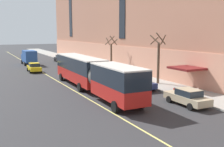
# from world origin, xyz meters

# --- Properties ---
(ground_plane) EXTENTS (260.00, 260.00, 0.00)m
(ground_plane) POSITION_xyz_m (0.00, 0.00, 0.00)
(ground_plane) COLOR #303033
(sidewalk) EXTENTS (4.73, 160.00, 0.15)m
(sidewalk) POSITION_xyz_m (9.25, 3.00, 0.07)
(sidewalk) COLOR #9E9B93
(sidewalk) RESTS_ON ground
(city_bus) EXTENTS (3.28, 20.17, 3.68)m
(city_bus) POSITION_xyz_m (0.07, 0.61, 2.13)
(city_bus) COLOR red
(city_bus) RESTS_ON ground
(parked_car_black_1) EXTENTS (2.07, 4.65, 1.56)m
(parked_car_black_1) POSITION_xyz_m (5.68, 32.06, 0.78)
(parked_car_black_1) COLOR black
(parked_car_black_1) RESTS_ON ground
(parked_car_champagne_2) EXTENTS (2.07, 4.64, 1.56)m
(parked_car_champagne_2) POSITION_xyz_m (5.56, -8.93, 0.78)
(parked_car_champagne_2) COLOR #BCAD89
(parked_car_champagne_2) RESTS_ON ground
(parked_car_champagne_3) EXTENTS (1.97, 4.33, 1.56)m
(parked_car_champagne_3) POSITION_xyz_m (5.77, 18.61, 0.78)
(parked_car_champagne_3) COLOR #BCAD89
(parked_car_champagne_3) RESTS_ON ground
(parked_car_black_4) EXTENTS (1.98, 4.62, 1.56)m
(parked_car_black_4) POSITION_xyz_m (5.56, 25.23, 0.78)
(parked_car_black_4) COLOR black
(parked_car_black_4) RESTS_ON ground
(parked_car_navy_5) EXTENTS (2.04, 4.59, 1.56)m
(parked_car_navy_5) POSITION_xyz_m (5.70, -1.03, 0.78)
(parked_car_navy_5) COLOR navy
(parked_car_navy_5) RESTS_ON ground
(parked_car_white_6) EXTENTS (2.04, 4.27, 1.56)m
(parked_car_white_6) POSITION_xyz_m (5.74, 9.65, 0.78)
(parked_car_white_6) COLOR silver
(parked_car_white_6) RESTS_ON ground
(box_truck) EXTENTS (2.37, 6.68, 3.02)m
(box_truck) POSITION_xyz_m (-1.68, 29.28, 1.71)
(box_truck) COLOR #285199
(box_truck) RESTS_ON ground
(taxi_cab) EXTENTS (2.09, 4.35, 1.56)m
(taxi_cab) POSITION_xyz_m (-2.74, 18.80, 0.78)
(taxi_cab) COLOR yellow
(taxi_cab) RESTS_ON ground
(street_tree_mid_block) EXTENTS (1.82, 1.99, 6.52)m
(street_tree_mid_block) POSITION_xyz_m (9.26, 0.32, 3.41)
(street_tree_mid_block) COLOR brown
(street_tree_mid_block) RESTS_ON sidewalk
(street_tree_far_uptown) EXTENTS (1.74, 1.83, 5.98)m
(street_tree_far_uptown) POSITION_xyz_m (9.31, 13.49, 3.15)
(street_tree_far_uptown) COLOR brown
(street_tree_far_uptown) RESTS_ON sidewalk
(fire_hydrant) EXTENTS (0.42, 0.24, 0.72)m
(fire_hydrant) POSITION_xyz_m (7.39, -5.06, 0.49)
(fire_hydrant) COLOR red
(fire_hydrant) RESTS_ON sidewalk
(lane_centerline) EXTENTS (0.16, 140.00, 0.01)m
(lane_centerline) POSITION_xyz_m (-1.63, 3.00, 0.00)
(lane_centerline) COLOR #E0D66B
(lane_centerline) RESTS_ON ground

